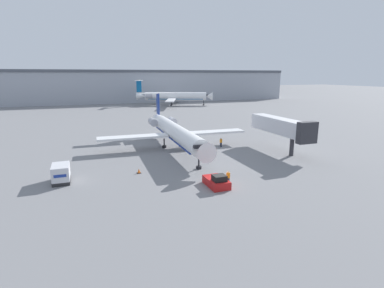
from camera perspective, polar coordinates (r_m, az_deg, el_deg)
ground_plane at (r=36.95m, az=5.28°, el=-7.97°), size 600.00×600.00×0.00m
terminal_building at (r=151.91m, az=-14.73°, el=10.59°), size 180.00×16.80×15.43m
airplane_main at (r=54.64m, az=-3.29°, el=2.41°), size 27.43×31.80×9.30m
pushback_tug at (r=36.65m, az=4.69°, el=-7.14°), size 2.19×3.86×1.65m
luggage_cart at (r=41.12m, az=-23.69°, el=-5.19°), size 2.05×3.43×2.26m
worker_near_tug at (r=37.21m, az=6.89°, el=-6.34°), size 0.40×0.25×1.76m
worker_by_wing at (r=56.16m, az=5.53°, el=0.33°), size 0.40×0.24×1.73m
traffic_cone_left at (r=41.92m, az=-10.08°, el=-5.08°), size 0.57×0.57×0.67m
airplane_parked_far_left at (r=132.95m, az=-3.53°, el=9.05°), size 33.10×35.55×10.84m
jet_bridge at (r=54.33m, az=16.68°, el=3.23°), size 3.20×14.68×6.19m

